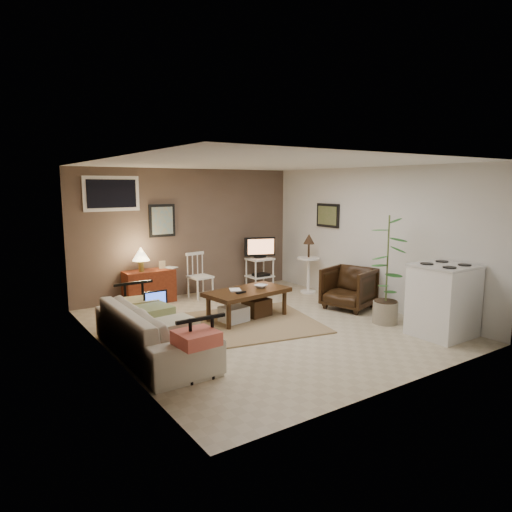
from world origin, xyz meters
TOP-DOWN VIEW (x-y plane):
  - floor at (0.00, 0.00)m, footprint 5.00×5.00m
  - art_back at (-0.55, 2.48)m, footprint 0.50×0.03m
  - art_right at (2.23, 1.05)m, footprint 0.03×0.60m
  - window at (-1.45, 2.48)m, footprint 0.96×0.03m
  - rug at (-0.26, 0.24)m, footprint 2.59×2.23m
  - coffee_table at (-0.02, 0.44)m, footprint 1.39×0.85m
  - sofa at (-1.80, -0.19)m, footprint 0.63×2.16m
  - sofa_pillows at (-1.75, -0.44)m, footprint 0.41×2.05m
  - sofa_end_rails at (-1.68, -0.19)m, footprint 0.58×2.16m
  - laptop at (-1.59, 0.18)m, footprint 0.33×0.24m
  - red_console at (-0.93, 2.28)m, footprint 0.89×0.39m
  - spindle_chair at (0.01, 2.10)m, footprint 0.42×0.42m
  - tv_stand at (1.38, 2.11)m, footprint 0.60×0.40m
  - side_table at (1.96, 1.28)m, footprint 0.43×0.43m
  - armchair at (1.79, 0.01)m, footprint 0.90×0.93m
  - potted_plant at (1.64, -0.91)m, footprint 0.42×0.42m
  - stove at (1.84, -1.75)m, footprint 0.78×0.73m
  - bowl at (0.26, 0.45)m, footprint 0.20×0.12m
  - book_table at (-0.26, 0.55)m, footprint 0.16×0.08m
  - book_console at (-0.58, 2.23)m, footprint 0.17×0.09m

SIDE VIEW (x-z plane):
  - floor at x=0.00m, z-range 0.00..0.00m
  - rug at x=-0.26m, z-range 0.00..0.02m
  - coffee_table at x=-0.02m, z-range 0.03..0.53m
  - red_console at x=-0.93m, z-range -0.16..0.87m
  - sofa_end_rails at x=-1.68m, z-range 0.00..0.73m
  - armchair at x=1.79m, z-range 0.00..0.78m
  - spindle_chair at x=0.01m, z-range -0.03..0.82m
  - sofa at x=-1.80m, z-range 0.00..0.84m
  - stove at x=1.84m, z-range 0.00..1.02m
  - sofa_pillows at x=-1.75m, z-range 0.45..0.59m
  - laptop at x=-1.59m, z-range 0.43..0.66m
  - tv_stand at x=1.38m, z-range 0.03..1.08m
  - bowl at x=0.26m, z-range 0.47..0.67m
  - book_table at x=-0.26m, z-range 0.47..0.70m
  - book_console at x=-0.58m, z-range 0.59..0.82m
  - side_table at x=1.96m, z-range 0.14..1.30m
  - potted_plant at x=1.64m, z-range 0.05..1.73m
  - art_back at x=-0.55m, z-range 1.15..1.75m
  - art_right at x=2.23m, z-range 1.29..1.75m
  - window at x=-1.45m, z-range 1.65..2.25m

